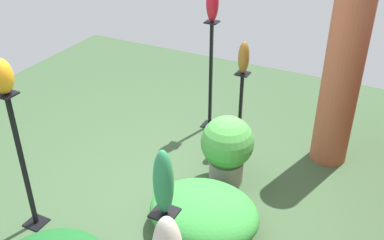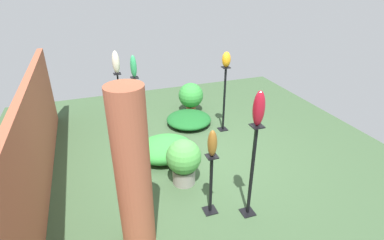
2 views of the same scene
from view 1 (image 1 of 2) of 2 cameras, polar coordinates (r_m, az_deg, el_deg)
name	(u,v)px [view 1 (image 1 of 2)]	position (r m, az deg, el deg)	size (l,w,h in m)	color
ground_plane	(166,202)	(4.99, -3.30, -10.32)	(8.00, 8.00, 0.00)	#385133
brick_pillar	(342,76)	(5.36, 18.51, 5.34)	(0.44, 0.44, 2.24)	#9E5138
pedestal_amber	(24,169)	(4.58, -20.57, -5.82)	(0.20, 0.20, 1.49)	black
pedestal_ruby	(211,81)	(5.97, 2.38, 5.02)	(0.20, 0.20, 1.50)	black
pedestal_bronze	(240,113)	(5.72, 6.15, 0.93)	(0.20, 0.20, 1.00)	black
art_vase_amber	(2,76)	(4.12, -22.96, 5.12)	(0.19, 0.18, 0.32)	orange
art_vase_ruby	(212,2)	(5.61, 2.61, 14.75)	(0.15, 0.16, 0.48)	maroon
art_vase_jade	(163,182)	(2.74, -3.65, -7.92)	(0.12, 0.13, 0.47)	#2D9356
art_vase_bronze	(244,58)	(5.39, 6.58, 7.89)	(0.14, 0.13, 0.40)	brown
potted_plant_back_center	(227,147)	(5.03, 4.48, -3.41)	(0.60, 0.60, 0.82)	gray
foliage_bed_west	(204,213)	(4.53, 1.52, -11.68)	(0.95, 1.11, 0.42)	#338C38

